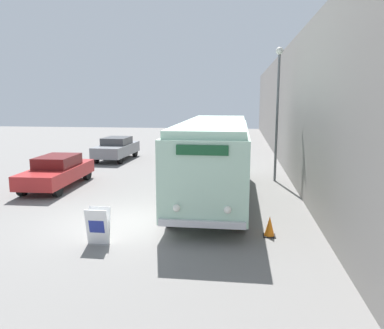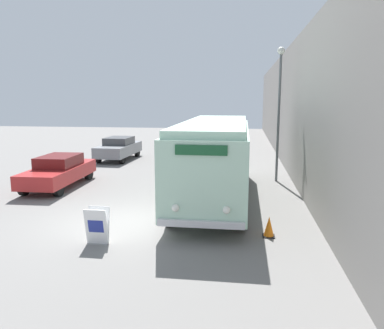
# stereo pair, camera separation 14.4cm
# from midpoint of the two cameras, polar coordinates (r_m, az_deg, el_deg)

# --- Properties ---
(ground_plane) EXTENTS (80.00, 80.00, 0.00)m
(ground_plane) POSITION_cam_midpoint_polar(r_m,az_deg,el_deg) (12.87, -11.11, -8.54)
(ground_plane) COLOR slate
(building_wall_right) EXTENTS (0.30, 60.00, 7.02)m
(building_wall_right) POSITION_cam_midpoint_polar(r_m,az_deg,el_deg) (21.69, 15.12, 8.23)
(building_wall_right) COLOR gray
(building_wall_right) RESTS_ON ground_plane
(vintage_bus) EXTENTS (2.60, 10.20, 3.17)m
(vintage_bus) POSITION_cam_midpoint_polar(r_m,az_deg,el_deg) (15.23, 3.81, 1.44)
(vintage_bus) COLOR black
(vintage_bus) RESTS_ON ground_plane
(sign_board) EXTENTS (0.63, 0.39, 1.05)m
(sign_board) POSITION_cam_midpoint_polar(r_m,az_deg,el_deg) (10.96, -13.87, -9.16)
(sign_board) COLOR gray
(sign_board) RESTS_ON ground_plane
(streetlamp) EXTENTS (0.36, 0.36, 6.45)m
(streetlamp) POSITION_cam_midpoint_polar(r_m,az_deg,el_deg) (18.72, 13.40, 10.13)
(streetlamp) COLOR #595E60
(streetlamp) RESTS_ON ground_plane
(parked_car_near) EXTENTS (1.93, 4.78, 1.46)m
(parked_car_near) POSITION_cam_midpoint_polar(r_m,az_deg,el_deg) (18.38, -19.42, -0.92)
(parked_car_near) COLOR black
(parked_car_near) RESTS_ON ground_plane
(parked_car_mid) EXTENTS (2.00, 4.49, 1.51)m
(parked_car_mid) POSITION_cam_midpoint_polar(r_m,az_deg,el_deg) (25.53, -10.94, 2.48)
(parked_car_mid) COLOR black
(parked_car_mid) RESTS_ON ground_plane
(traffic_cone) EXTENTS (0.36, 0.36, 0.62)m
(traffic_cone) POSITION_cam_midpoint_polar(r_m,az_deg,el_deg) (11.49, 12.01, -9.26)
(traffic_cone) COLOR black
(traffic_cone) RESTS_ON ground_plane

